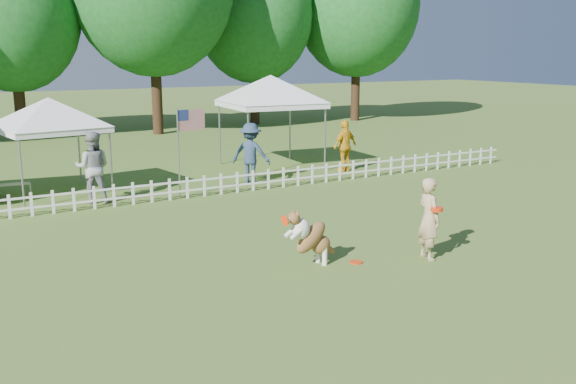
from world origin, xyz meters
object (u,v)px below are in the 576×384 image
at_px(canopy_tent_right, 271,123).
at_px(spectator_c, 345,146).
at_px(canopy_tent_left, 52,148).
at_px(spectator_b, 251,153).
at_px(frisbee_on_turf, 356,262).
at_px(flag_pole, 179,154).
at_px(spectator_a, 93,167).
at_px(handler, 429,219).
at_px(dog, 312,237).

bearing_deg(canopy_tent_right, spectator_c, -42.25).
bearing_deg(canopy_tent_left, spectator_b, -20.63).
height_order(frisbee_on_turf, flag_pole, flag_pole).
xyz_separation_m(frisbee_on_turf, canopy_tent_right, (3.39, 9.92, 1.53)).
relative_size(spectator_a, spectator_b, 1.04).
relative_size(canopy_tent_left, spectator_b, 1.45).
xyz_separation_m(handler, canopy_tent_right, (2.04, 10.37, 0.75)).
distance_m(dog, spectator_a, 7.62).
xyz_separation_m(canopy_tent_right, spectator_c, (1.79, -1.89, -0.69)).
relative_size(frisbee_on_turf, flag_pole, 0.10).
distance_m(dog, canopy_tent_left, 9.25).
height_order(handler, canopy_tent_right, canopy_tent_right).
bearing_deg(spectator_c, spectator_a, -8.83).
bearing_deg(dog, spectator_b, 65.59).
bearing_deg(spectator_c, canopy_tent_right, -58.93).
xyz_separation_m(spectator_b, spectator_c, (3.60, 0.24, -0.06)).
height_order(canopy_tent_left, spectator_a, canopy_tent_left).
bearing_deg(canopy_tent_left, spectator_a, -71.35).
height_order(handler, frisbee_on_turf, handler).
relative_size(frisbee_on_turf, canopy_tent_right, 0.08).
height_order(frisbee_on_turf, canopy_tent_left, canopy_tent_left).
bearing_deg(spectator_b, spectator_a, 45.91).
xyz_separation_m(flag_pole, spectator_a, (-2.16, 0.61, -0.28)).
distance_m(dog, flag_pole, 6.67).
bearing_deg(spectator_b, frisbee_on_turf, 120.76).
bearing_deg(dog, spectator_a, 101.39).
relative_size(flag_pole, spectator_a, 1.29).
distance_m(dog, spectator_b, 7.93).
height_order(dog, spectator_b, spectator_b).
distance_m(canopy_tent_left, flag_pole, 3.57).
distance_m(canopy_tent_left, spectator_a, 1.67).
bearing_deg(frisbee_on_turf, spectator_b, 78.48).
bearing_deg(handler, canopy_tent_right, -2.38).
distance_m(handler, canopy_tent_left, 10.80).
relative_size(frisbee_on_turf, spectator_a, 0.13).
distance_m(dog, frisbee_on_turf, 1.03).
distance_m(flag_pole, spectator_c, 6.32).
bearing_deg(flag_pole, canopy_tent_left, 131.36).
distance_m(canopy_tent_left, spectator_c, 9.18).
height_order(frisbee_on_turf, spectator_c, spectator_c).
bearing_deg(canopy_tent_left, spectator_c, -14.62).
relative_size(frisbee_on_turf, spectator_b, 0.14).
bearing_deg(frisbee_on_turf, canopy_tent_left, 113.78).
distance_m(flag_pole, spectator_b, 2.78).
xyz_separation_m(canopy_tent_left, spectator_a, (0.76, -1.45, -0.38)).
bearing_deg(handler, dog, 80.72).
distance_m(handler, flag_pole, 7.73).
xyz_separation_m(handler, canopy_tent_left, (-5.29, 9.40, 0.53)).
bearing_deg(spectator_a, canopy_tent_left, -41.09).
relative_size(flag_pole, spectator_c, 1.43).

